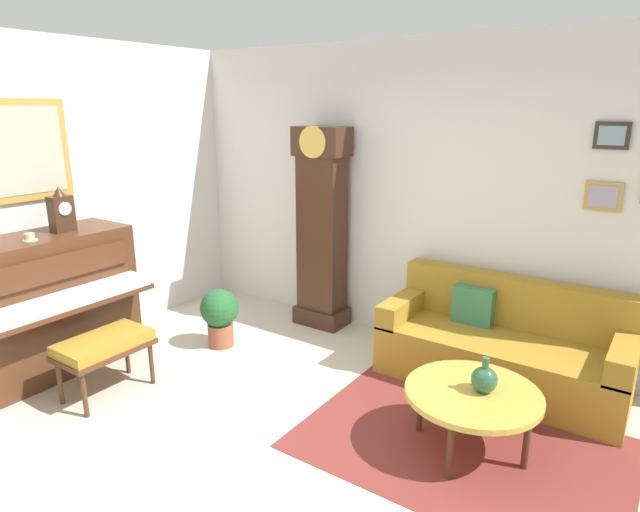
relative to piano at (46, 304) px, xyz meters
name	(u,v)px	position (x,y,z in m)	size (l,w,h in m)	color
ground_plane	(251,466)	(2.23, 0.03, -0.65)	(6.40, 6.00, 0.10)	beige
wall_left	(12,204)	(-0.37, 0.03, 0.81)	(0.13, 4.90, 2.80)	silver
wall_back	(419,196)	(2.24, 2.43, 0.80)	(5.30, 0.13, 2.80)	silver
area_rug	(461,444)	(3.30, 0.96, -0.60)	(2.10, 1.50, 0.01)	maroon
piano	(46,304)	(0.00, 0.00, 0.00)	(0.87, 1.44, 1.19)	#4C2B19
piano_bench	(104,346)	(0.74, 0.03, -0.19)	(0.42, 0.70, 0.48)	#4C2B19
grandfather_clock	(322,234)	(1.33, 2.17, 0.36)	(0.52, 0.34, 2.03)	#3D2316
couch	(503,346)	(3.25, 1.99, -0.29)	(1.90, 0.80, 0.84)	olive
coffee_table	(473,395)	(3.35, 0.95, -0.20)	(0.88, 0.88, 0.43)	gold
mantel_clock	(61,211)	(0.00, 0.24, 0.76)	(0.13, 0.18, 0.38)	#3D2316
teacup	(30,238)	(0.10, -0.10, 0.61)	(0.12, 0.12, 0.06)	beige
green_jug	(484,379)	(3.41, 0.98, -0.08)	(0.17, 0.17, 0.24)	#234C33
potted_plant	(220,314)	(0.85, 1.17, -0.28)	(0.36, 0.36, 0.56)	#935138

